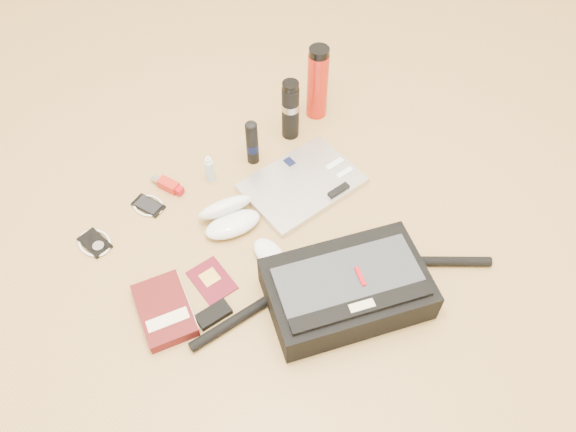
# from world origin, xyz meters

# --- Properties ---
(ground) EXTENTS (4.00, 4.00, 0.00)m
(ground) POSITION_xyz_m (0.00, 0.00, 0.00)
(ground) COLOR #A27C43
(ground) RESTS_ON ground
(messenger_bag) EXTENTS (0.85, 0.41, 0.12)m
(messenger_bag) POSITION_xyz_m (0.02, -0.21, 0.06)
(messenger_bag) COLOR black
(messenger_bag) RESTS_ON ground
(laptop) EXTENTS (0.36, 0.26, 0.04)m
(laptop) POSITION_xyz_m (0.19, 0.19, 0.01)
(laptop) COLOR silver
(laptop) RESTS_ON ground
(book) EXTENTS (0.18, 0.23, 0.04)m
(book) POSITION_xyz_m (-0.40, 0.06, 0.02)
(book) COLOR #470D0E
(book) RESTS_ON ground
(passport) EXTENTS (0.10, 0.14, 0.01)m
(passport) POSITION_xyz_m (-0.24, 0.07, 0.00)
(passport) COLOR #4F0A16
(passport) RESTS_ON ground
(mouse) EXTENTS (0.07, 0.12, 0.04)m
(mouse) POSITION_xyz_m (-0.06, 0.03, 0.02)
(mouse) COLOR white
(mouse) RESTS_ON ground
(sunglasses_case) EXTENTS (0.20, 0.18, 0.10)m
(sunglasses_case) POSITION_xyz_m (-0.08, 0.21, 0.04)
(sunglasses_case) COLOR silver
(sunglasses_case) RESTS_ON ground
(ipod) EXTENTS (0.10, 0.11, 0.01)m
(ipod) POSITION_xyz_m (-0.45, 0.40, 0.01)
(ipod) COLOR black
(ipod) RESTS_ON ground
(phone) EXTENTS (0.10, 0.11, 0.01)m
(phone) POSITION_xyz_m (-0.25, 0.42, 0.01)
(phone) COLOR black
(phone) RESTS_ON ground
(inhaler) EXTENTS (0.07, 0.12, 0.03)m
(inhaler) POSITION_xyz_m (-0.16, 0.45, 0.02)
(inhaler) COLOR #A61B13
(inhaler) RESTS_ON ground
(spray_bottle) EXTENTS (0.03, 0.03, 0.11)m
(spray_bottle) POSITION_xyz_m (-0.03, 0.40, 0.05)
(spray_bottle) COLOR #97B8C7
(spray_bottle) RESTS_ON ground
(aerosol_can) EXTENTS (0.05, 0.05, 0.17)m
(aerosol_can) POSITION_xyz_m (0.13, 0.38, 0.09)
(aerosol_can) COLOR black
(aerosol_can) RESTS_ON ground
(thermos_black) EXTENTS (0.07, 0.07, 0.23)m
(thermos_black) POSITION_xyz_m (0.30, 0.40, 0.11)
(thermos_black) COLOR black
(thermos_black) RESTS_ON ground
(thermos_red) EXTENTS (0.09, 0.09, 0.28)m
(thermos_red) POSITION_xyz_m (0.44, 0.43, 0.14)
(thermos_red) COLOR #AA1D10
(thermos_red) RESTS_ON ground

